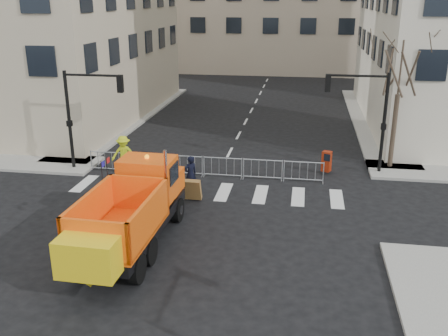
% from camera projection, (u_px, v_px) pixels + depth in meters
% --- Properties ---
extents(ground, '(120.00, 120.00, 0.00)m').
position_uv_depth(ground, '(183.00, 243.00, 19.28)').
color(ground, black).
rests_on(ground, ground).
extents(sidewalk_back, '(64.00, 5.00, 0.15)m').
position_uv_depth(sidewalk_back, '(220.00, 170.00, 27.19)').
color(sidewalk_back, gray).
rests_on(sidewalk_back, ground).
extents(traffic_light_left, '(0.18, 0.18, 5.40)m').
position_uv_depth(traffic_light_left, '(69.00, 122.00, 26.63)').
color(traffic_light_left, black).
rests_on(traffic_light_left, ground).
extents(traffic_light_right, '(0.18, 0.18, 5.40)m').
position_uv_depth(traffic_light_right, '(384.00, 125.00, 25.96)').
color(traffic_light_right, black).
rests_on(traffic_light_right, ground).
extents(crowd_barriers, '(12.60, 0.60, 1.10)m').
position_uv_depth(crowd_barriers, '(203.00, 166.00, 26.31)').
color(crowd_barriers, '#9EA0A5').
rests_on(crowd_barriers, ground).
extents(street_tree, '(3.00, 3.00, 7.50)m').
position_uv_depth(street_tree, '(397.00, 101.00, 26.44)').
color(street_tree, '#382B21').
rests_on(street_tree, ground).
extents(plow_truck, '(3.01, 9.23, 3.56)m').
position_uv_depth(plow_truck, '(131.00, 210.00, 18.38)').
color(plow_truck, black).
rests_on(plow_truck, ground).
extents(cop_a, '(0.79, 0.78, 1.85)m').
position_uv_depth(cop_a, '(191.00, 174.00, 23.99)').
color(cop_a, black).
rests_on(cop_a, ground).
extents(cop_b, '(1.13, 0.97, 2.02)m').
position_uv_depth(cop_b, '(146.00, 171.00, 24.14)').
color(cop_b, black).
rests_on(cop_b, ground).
extents(cop_c, '(1.09, 0.85, 1.73)m').
position_uv_depth(cop_c, '(163.00, 180.00, 23.44)').
color(cop_c, black).
rests_on(cop_c, ground).
extents(worker, '(1.39, 0.96, 1.98)m').
position_uv_depth(worker, '(124.00, 154.00, 26.34)').
color(worker, '#C1CC18').
rests_on(worker, sidewalk_back).
extents(newspaper_box, '(0.57, 0.54, 1.10)m').
position_uv_depth(newspaper_box, '(327.00, 161.00, 26.59)').
color(newspaper_box, maroon).
rests_on(newspaper_box, sidewalk_back).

